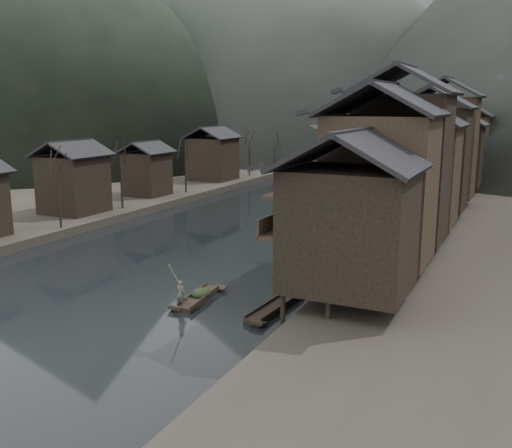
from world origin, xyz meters
The scene contains 12 objects.
water centered at (0.00, 0.00, 0.00)m, with size 300.00×300.00×0.00m, color black.
left_bank centered at (-35.00, 40.00, 0.60)m, with size 40.00×200.00×1.20m, color #2D2823.
stilt_houses centered at (17.28, 19.15, 9.06)m, with size 9.00×67.60×16.40m.
left_houses centered at (-20.50, 20.12, 5.66)m, with size 8.10×53.20×8.73m.
bare_trees centered at (-17.00, 23.60, 6.34)m, with size 3.66×71.69×7.32m.
moored_sampans centered at (11.89, 19.90, 0.20)m, with size 2.81×61.19×0.47m.
midriver_boats centered at (1.26, 46.45, 0.20)m, with size 8.86×22.84×0.45m.
stone_bridge centered at (0.00, 72.00, 5.11)m, with size 40.00×6.00×9.00m.
hero_sampan centered at (6.68, -7.42, 0.20)m, with size 1.73×5.56×0.44m.
cargo_heap centered at (6.71, -7.17, 0.80)m, with size 1.21×1.58×0.73m, color black.
boatman centered at (6.45, -9.33, 1.32)m, with size 0.64×0.42×1.76m, color #505052.
bamboo_pole centered at (6.65, -9.33, 4.26)m, with size 0.06×0.06×4.69m, color #8C7A51.
Camera 1 is at (26.34, -39.38, 13.33)m, focal length 40.00 mm.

